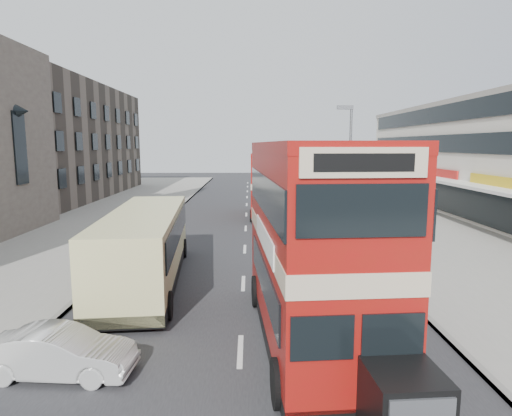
% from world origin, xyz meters
% --- Properties ---
extents(ground, '(160.00, 160.00, 0.00)m').
position_xyz_m(ground, '(0.00, 0.00, 0.00)').
color(ground, '#28282B').
rests_on(ground, ground).
extents(road_surface, '(12.00, 90.00, 0.01)m').
position_xyz_m(road_surface, '(0.00, 20.00, 0.01)').
color(road_surface, '#28282B').
rests_on(road_surface, ground).
extents(pavement_right, '(12.00, 90.00, 0.15)m').
position_xyz_m(pavement_right, '(12.00, 20.00, 0.07)').
color(pavement_right, gray).
rests_on(pavement_right, ground).
extents(pavement_left, '(12.00, 90.00, 0.15)m').
position_xyz_m(pavement_left, '(-12.00, 20.00, 0.07)').
color(pavement_left, gray).
rests_on(pavement_left, ground).
extents(kerb_left, '(0.20, 90.00, 0.16)m').
position_xyz_m(kerb_left, '(-6.10, 20.00, 0.07)').
color(kerb_left, gray).
rests_on(kerb_left, ground).
extents(kerb_right, '(0.20, 90.00, 0.16)m').
position_xyz_m(kerb_right, '(6.10, 20.00, 0.07)').
color(kerb_right, gray).
rests_on(kerb_right, ground).
extents(brick_terrace, '(14.00, 28.00, 12.00)m').
position_xyz_m(brick_terrace, '(-22.00, 38.00, 6.00)').
color(brick_terrace, '#66594C').
rests_on(brick_terrace, ground).
extents(street_lamp, '(1.00, 0.20, 8.12)m').
position_xyz_m(street_lamp, '(6.52, 18.00, 4.78)').
color(street_lamp, slate).
rests_on(street_lamp, ground).
extents(bus_main, '(3.41, 10.23, 5.60)m').
position_xyz_m(bus_main, '(2.05, 2.69, 2.95)').
color(bus_main, black).
rests_on(bus_main, ground).
extents(bus_second, '(2.71, 8.97, 4.90)m').
position_xyz_m(bus_second, '(1.71, 25.27, 2.58)').
color(bus_second, black).
rests_on(bus_second, ground).
extents(coach, '(3.54, 10.76, 2.80)m').
position_xyz_m(coach, '(-4.05, 8.20, 1.65)').
color(coach, black).
rests_on(coach, ground).
extents(car_left_front, '(3.77, 1.56, 1.21)m').
position_xyz_m(car_left_front, '(-4.46, 0.77, 0.61)').
color(car_left_front, silver).
rests_on(car_left_front, ground).
extents(car_right_a, '(4.79, 2.26, 1.35)m').
position_xyz_m(car_right_a, '(5.02, 17.56, 0.68)').
color(car_right_a, '#A71025').
rests_on(car_right_a, ground).
extents(car_right_b, '(4.67, 2.60, 1.24)m').
position_xyz_m(car_right_b, '(5.18, 21.33, 0.62)').
color(car_right_b, '#C64A13').
rests_on(car_right_b, ground).
extents(pedestrian_near, '(0.75, 0.64, 1.73)m').
position_xyz_m(pedestrian_near, '(8.19, 12.46, 1.01)').
color(pedestrian_near, gray).
rests_on(pedestrian_near, pavement_right).
extents(cyclist, '(0.81, 1.99, 1.93)m').
position_xyz_m(cyclist, '(4.51, 19.34, 0.64)').
color(cyclist, gray).
rests_on(cyclist, ground).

